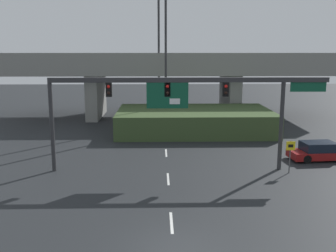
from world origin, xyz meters
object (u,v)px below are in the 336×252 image
Objects in this scene: signal_gantry at (183,95)px; highway_light_pole_far at (166,46)px; parked_sedan_near_right at (320,151)px; highway_light_pole_near at (159,48)px; speed_limit_sign at (290,152)px.

signal_gantry is 15.07m from highway_light_pole_far.
parked_sedan_near_right is at bearing 12.39° from signal_gantry.
highway_light_pole_near is (-1.56, 17.81, 3.13)m from signal_gantry.
highway_light_pole_far reaches higher than speed_limit_sign.
signal_gantry is 1.17× the size of highway_light_pole_near.
highway_light_pole_far is at bearing -77.32° from highway_light_pole_near.
highway_light_pole_near reaches higher than signal_gantry.
speed_limit_sign is 4.70m from parked_sedan_near_right.
speed_limit_sign is (7.16, -0.88, -3.76)m from signal_gantry.
signal_gantry is 3.90× the size of parked_sedan_near_right.
highway_light_pole_far is (0.70, -3.13, 0.17)m from highway_light_pole_near.
signal_gantry reaches higher than parked_sedan_near_right.
highway_light_pole_near is 21.11m from parked_sedan_near_right.
highway_light_pole_far is at bearing 117.27° from speed_limit_sign.
highway_light_pole_near is (-8.73, 18.69, 6.89)m from speed_limit_sign.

